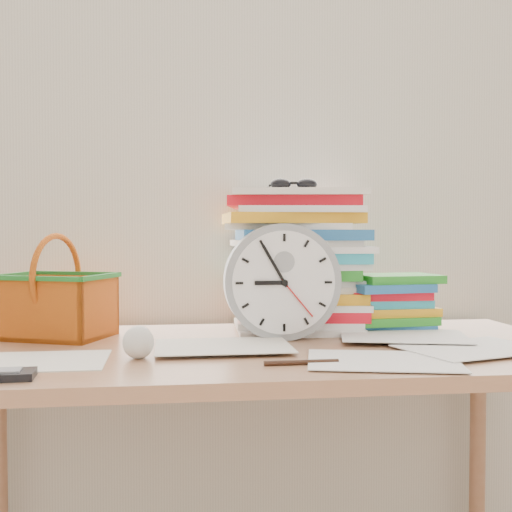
{
  "coord_description": "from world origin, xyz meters",
  "views": [
    {
      "loc": [
        -0.2,
        0.2,
        1.0
      ],
      "look_at": [
        -0.02,
        1.6,
        0.95
      ],
      "focal_mm": 45.0,
      "sensor_mm": 36.0,
      "label": 1
    }
  ],
  "objects": [
    {
      "name": "pen",
      "position": [
        0.04,
        1.38,
        0.75
      ],
      "size": [
        0.14,
        0.01,
        0.01
      ],
      "primitive_type": "cylinder",
      "rotation": [
        0.0,
        1.57,
        0.02
      ],
      "color": "black",
      "rests_on": "desk"
    },
    {
      "name": "crumpled_ball",
      "position": [
        -0.27,
        1.48,
        0.78
      ],
      "size": [
        0.07,
        0.07,
        0.07
      ],
      "primitive_type": "sphere",
      "color": "white",
      "rests_on": "desk"
    },
    {
      "name": "sunglasses",
      "position": [
        0.1,
        1.8,
        1.12
      ],
      "size": [
        0.14,
        0.12,
        0.03
      ],
      "primitive_type": null,
      "rotation": [
        0.0,
        0.0,
        -0.07
      ],
      "color": "black",
      "rests_on": "paper_stack"
    },
    {
      "name": "basket",
      "position": [
        -0.48,
        1.77,
        0.87
      ],
      "size": [
        0.3,
        0.27,
        0.24
      ],
      "primitive_type": null,
      "rotation": [
        0.0,
        0.0,
        -0.38
      ],
      "color": "#D26014",
      "rests_on": "desk"
    },
    {
      "name": "clock",
      "position": [
        0.05,
        1.67,
        0.89
      ],
      "size": [
        0.27,
        0.05,
        0.27
      ],
      "primitive_type": "cylinder",
      "rotation": [
        1.57,
        0.0,
        0.0
      ],
      "color": "gray",
      "rests_on": "desk"
    },
    {
      "name": "desk",
      "position": [
        0.0,
        1.6,
        0.68
      ],
      "size": [
        1.4,
        0.7,
        0.75
      ],
      "color": "#9C6A49",
      "rests_on": "ground"
    },
    {
      "name": "scattered_papers",
      "position": [
        0.0,
        1.6,
        0.76
      ],
      "size": [
        1.26,
        0.42,
        0.02
      ],
      "primitive_type": null,
      "color": "white",
      "rests_on": "desk"
    },
    {
      "name": "paper_stack",
      "position": [
        0.11,
        1.82,
        0.93
      ],
      "size": [
        0.37,
        0.32,
        0.36
      ],
      "primitive_type": null,
      "rotation": [
        0.0,
        0.0,
        -0.07
      ],
      "color": "white",
      "rests_on": "desk"
    },
    {
      "name": "curtain",
      "position": [
        0.0,
        1.98,
        1.3
      ],
      "size": [
        2.4,
        0.01,
        2.5
      ],
      "primitive_type": "cube",
      "color": "silver",
      "rests_on": "room_shell"
    },
    {
      "name": "book_stack",
      "position": [
        0.35,
        1.77,
        0.82
      ],
      "size": [
        0.26,
        0.2,
        0.14
      ],
      "primitive_type": null,
      "rotation": [
        0.0,
        0.0,
        0.06
      ],
      "color": "white",
      "rests_on": "desk"
    }
  ]
}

